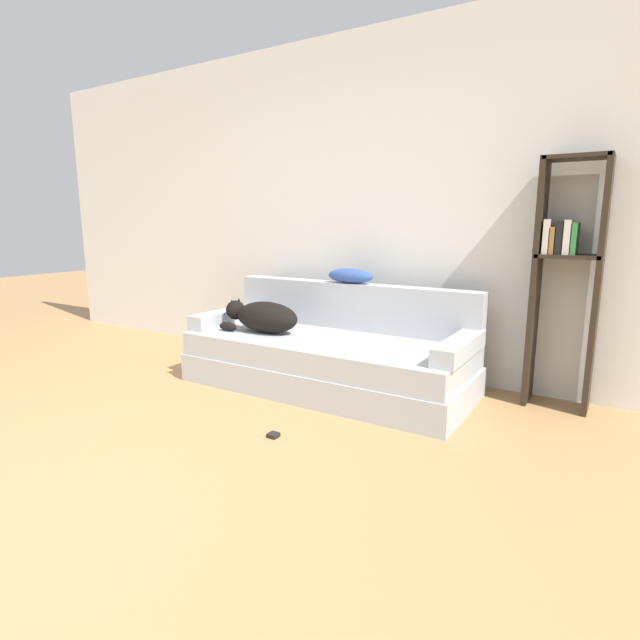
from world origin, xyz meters
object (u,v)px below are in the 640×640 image
(power_adapter, at_px, (273,435))
(bookshelf, at_px, (566,270))
(laptop, at_px, (324,340))
(couch, at_px, (327,363))
(dog, at_px, (263,317))
(throw_pillow, at_px, (350,276))

(power_adapter, bearing_deg, bookshelf, 47.24)
(laptop, relative_size, power_adapter, 6.29)
(couch, height_order, dog, dog)
(bookshelf, height_order, power_adapter, bookshelf)
(laptop, bearing_deg, couch, 105.08)
(dog, bearing_deg, throw_pillow, 41.77)
(couch, bearing_deg, power_adapter, -78.15)
(bookshelf, bearing_deg, throw_pillow, -175.54)
(couch, distance_m, laptop, 0.23)
(laptop, height_order, throw_pillow, throw_pillow)
(throw_pillow, xyz_separation_m, bookshelf, (1.52, 0.12, 0.11))
(couch, relative_size, laptop, 5.72)
(couch, height_order, bookshelf, bookshelf)
(couch, xyz_separation_m, throw_pillow, (-0.01, 0.38, 0.62))
(laptop, xyz_separation_m, throw_pillow, (-0.05, 0.48, 0.42))
(bookshelf, bearing_deg, dog, -164.06)
(dog, bearing_deg, couch, 9.26)
(couch, xyz_separation_m, laptop, (0.04, -0.11, 0.20))
(bookshelf, xyz_separation_m, power_adapter, (-1.31, -1.42, -0.91))
(dog, bearing_deg, bookshelf, 15.94)
(throw_pillow, relative_size, power_adapter, 6.64)
(couch, height_order, power_adapter, couch)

